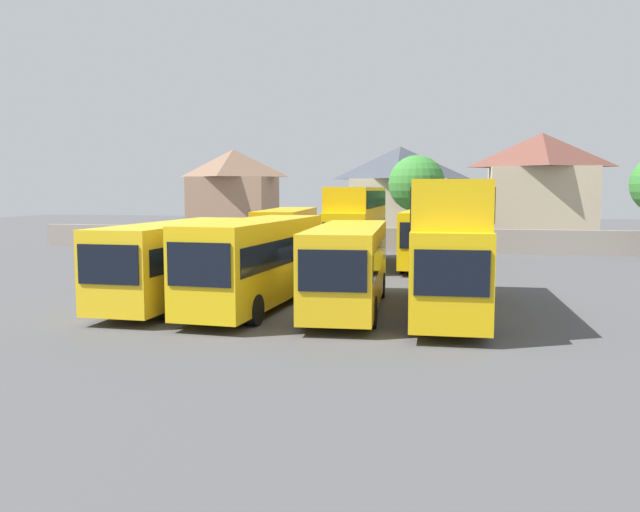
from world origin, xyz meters
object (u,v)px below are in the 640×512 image
object	(u,v)px
bus_4	(448,239)
tree_left_of_lot	(417,184)
bus_6	(357,221)
house_terrace_left	(234,194)
bus_2	(257,258)
house_terrace_centre	(400,194)
bus_7	(428,235)
bus_1	(178,257)
bus_3	(348,262)
bus_5	(287,233)
house_terrace_right	(541,188)

from	to	relation	value
bus_4	tree_left_of_lot	xyz separation A→B (m)	(-2.60, 27.26, 2.34)
bus_6	house_terrace_left	xyz separation A→B (m)	(-14.16, 18.03, 1.57)
bus_2	house_terrace_centre	size ratio (longest dim) A/B	1.22
bus_7	tree_left_of_lot	xyz separation A→B (m)	(-1.36, 12.33, 3.19)
bus_2	bus_7	xyz separation A→B (m)	(6.23, 15.44, -0.03)
bus_4	bus_7	distance (m)	15.01
bus_1	house_terrace_centre	distance (m)	34.05
bus_3	bus_1	bearing A→B (deg)	-94.70
bus_5	tree_left_of_lot	bearing A→B (deg)	145.02
bus_1	house_terrace_left	world-z (taller)	house_terrace_left
bus_4	house_terrace_left	size ratio (longest dim) A/B	1.37
bus_2	house_terrace_right	xyz separation A→B (m)	(15.22, 34.93, 2.90)
bus_5	house_terrace_centre	xyz separation A→B (m)	(5.67, 18.66, 2.36)
house_terrace_centre	house_terrace_right	xyz separation A→B (m)	(12.08, 1.19, 0.56)
house_terrace_left	house_terrace_centre	bearing A→B (deg)	0.00
bus_2	bus_7	bearing A→B (deg)	162.02
tree_left_of_lot	house_terrace_left	bearing A→B (deg)	160.88
bus_2	house_terrace_right	size ratio (longest dim) A/B	1.10
house_terrace_left	bus_2	bearing A→B (deg)	-69.89
bus_3	tree_left_of_lot	bearing A→B (deg)	174.39
bus_5	house_terrace_left	size ratio (longest dim) A/B	1.30
bus_7	house_terrace_right	world-z (taller)	house_terrace_right
bus_6	bus_2	bearing A→B (deg)	-6.31
bus_2	bus_7	distance (m)	16.65
bus_2	house_terrace_left	size ratio (longest dim) A/B	1.25
house_terrace_left	bus_7	bearing A→B (deg)	-44.56
tree_left_of_lot	house_terrace_centre	bearing A→B (deg)	106.25
house_terrace_left	house_terrace_right	xyz separation A→B (m)	(27.57, 1.19, 0.60)
house_terrace_right	bus_7	bearing A→B (deg)	-114.76
house_terrace_centre	house_terrace_left	bearing A→B (deg)	-180.00
bus_1	bus_4	size ratio (longest dim) A/B	0.93
bus_6	tree_left_of_lot	xyz separation A→B (m)	(3.07, 12.06, 2.43)
bus_7	bus_6	bearing A→B (deg)	-91.41
bus_3	bus_6	size ratio (longest dim) A/B	0.94
bus_1	house_terrace_right	distance (m)	39.37
bus_6	bus_1	bearing A→B (deg)	-19.00
bus_3	bus_4	world-z (taller)	bus_4
house_terrace_right	tree_left_of_lot	bearing A→B (deg)	-145.30
house_terrace_right	bus_3	bearing A→B (deg)	-108.43
bus_2	house_terrace_right	world-z (taller)	house_terrace_right
bus_4	house_terrace_centre	xyz separation A→B (m)	(-4.34, 33.23, 1.52)
bus_2	bus_5	distance (m)	15.30
bus_6	house_terrace_centre	distance (m)	18.15
bus_7	house_terrace_left	xyz separation A→B (m)	(-18.58, 18.30, 2.33)
bus_5	bus_4	bearing A→B (deg)	29.80
bus_3	house_terrace_left	xyz separation A→B (m)	(-16.01, 33.51, 2.42)
bus_5	tree_left_of_lot	size ratio (longest dim) A/B	1.48
bus_7	house_terrace_centre	bearing A→B (deg)	-168.31
bus_1	house_terrace_right	xyz separation A→B (m)	(18.75, 34.49, 2.99)
bus_2	house_terrace_left	bearing A→B (deg)	-155.90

